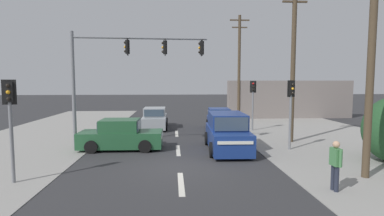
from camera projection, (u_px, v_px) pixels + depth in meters
ground_plane at (180, 167)px, 12.26m from camera, size 140.00×140.00×0.00m
lane_dash_near at (181, 183)px, 10.27m from camera, size 0.20×2.40×0.01m
lane_dash_mid at (178, 150)px, 15.24m from camera, size 0.20×2.40×0.01m
lane_dash_far at (177, 133)px, 20.21m from camera, size 0.20×2.40×0.01m
kerb_right_verge at (360, 152)px, 14.84m from camera, size 10.00×44.00×0.02m
kerb_left_verge at (16, 148)px, 15.68m from camera, size 8.00×40.00×0.02m
utility_pole_foreground_right at (369, 28)px, 10.40m from camera, size 3.78×0.50×9.98m
utility_pole_midground_right at (293, 59)px, 16.93m from camera, size 1.80×0.26×9.04m
utility_pole_background_right at (239, 65)px, 27.64m from camera, size 1.80×0.26×9.55m
traffic_signal_mast at (121, 65)px, 15.23m from camera, size 6.89×0.60×6.00m
pedestal_signal_right_kerb at (291, 103)px, 15.18m from camera, size 0.43×0.31×3.56m
pedestal_signal_left_kerb at (10, 114)px, 10.09m from camera, size 0.44×0.31×3.56m
pedestal_signal_far_median at (253, 97)px, 21.22m from camera, size 0.44×0.31×3.56m
shopfront_wall_far at (290, 99)px, 28.74m from camera, size 12.00×1.00×3.60m
suv_receding_far at (227, 133)px, 15.22m from camera, size 2.17×4.59×1.90m
sedan_kerbside_parked at (155, 119)px, 22.48m from camera, size 1.90×4.25×1.56m
sedan_crossing_left at (121, 136)px, 15.44m from camera, size 4.26×1.94×1.56m
hatchback_oncoming_near at (219, 120)px, 21.95m from camera, size 1.91×3.70×1.53m
pedestrian_at_kerb at (335, 163)px, 9.46m from camera, size 0.25×0.56×1.63m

